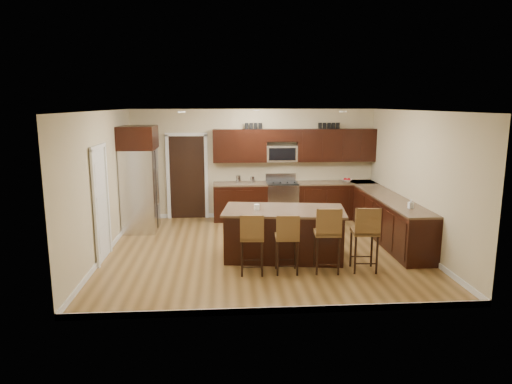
{
  "coord_description": "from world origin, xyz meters",
  "views": [
    {
      "loc": [
        -0.74,
        -8.52,
        2.83
      ],
      "look_at": [
        -0.11,
        0.4,
        1.09
      ],
      "focal_mm": 32.0,
      "sensor_mm": 36.0,
      "label": 1
    }
  ],
  "objects": [
    {
      "name": "fruit_bowl",
      "position": [
        2.3,
        2.45,
        0.95
      ],
      "size": [
        0.33,
        0.33,
        0.06
      ],
      "primitive_type": "imported",
      "rotation": [
        0.0,
        0.0,
        -0.34
      ],
      "color": "silver",
      "rests_on": "base_cabinets"
    },
    {
      "name": "floor",
      "position": [
        0.0,
        0.0,
        0.0
      ],
      "size": [
        6.0,
        6.0,
        0.0
      ],
      "primitive_type": "plane",
      "color": "olive",
      "rests_on": "ground"
    },
    {
      "name": "pantry_door",
      "position": [
        -2.98,
        -0.3,
        1.02
      ],
      "size": [
        0.03,
        0.8,
        2.04
      ],
      "primitive_type": "cube",
      "color": "white",
      "rests_on": "floor"
    },
    {
      "name": "wall_right",
      "position": [
        3.0,
        0.0,
        1.35
      ],
      "size": [
        0.0,
        5.5,
        5.5
      ],
      "primitive_type": "plane",
      "rotation": [
        1.57,
        0.0,
        -1.57
      ],
      "color": "#C9BA91",
      "rests_on": "floor"
    },
    {
      "name": "floor_mat",
      "position": [
        0.27,
        1.4,
        0.01
      ],
      "size": [
        0.99,
        0.75,
        0.01
      ],
      "primitive_type": "cube",
      "rotation": [
        0.0,
        0.0,
        -0.19
      ],
      "color": "brown",
      "rests_on": "floor"
    },
    {
      "name": "upper_cabinets",
      "position": [
        1.04,
        2.58,
        1.84
      ],
      "size": [
        4.0,
        0.33,
        0.8
      ],
      "color": "black",
      "rests_on": "wall_back"
    },
    {
      "name": "ceiling",
      "position": [
        0.0,
        0.0,
        2.7
      ],
      "size": [
        6.0,
        6.0,
        0.0
      ],
      "primitive_type": "plane",
      "rotation": [
        3.14,
        0.0,
        0.0
      ],
      "color": "silver",
      "rests_on": "wall_back"
    },
    {
      "name": "microwave",
      "position": [
        0.68,
        2.6,
        1.62
      ],
      "size": [
        0.76,
        0.31,
        0.4
      ],
      "primitive_type": "cube",
      "color": "silver",
      "rests_on": "upper_cabinets"
    },
    {
      "name": "soap_bottle",
      "position": [
        2.7,
        -0.51,
        1.01
      ],
      "size": [
        0.09,
        0.09,
        0.17
      ],
      "primitive_type": "imported",
      "rotation": [
        0.0,
        0.0,
        0.14
      ],
      "color": "#B2B2B2",
      "rests_on": "base_cabinets"
    },
    {
      "name": "wall_back",
      "position": [
        0.0,
        2.75,
        1.35
      ],
      "size": [
        6.0,
        0.0,
        6.0
      ],
      "primitive_type": "plane",
      "rotation": [
        1.57,
        0.0,
        0.0
      ],
      "color": "#C9BA91",
      "rests_on": "floor"
    },
    {
      "name": "canister_short",
      "position": [
        -0.05,
        2.45,
        1.0
      ],
      "size": [
        0.11,
        0.11,
        0.16
      ],
      "primitive_type": "cylinder",
      "color": "silver",
      "rests_on": "base_cabinets"
    },
    {
      "name": "range",
      "position": [
        0.68,
        2.45,
        0.47
      ],
      "size": [
        0.76,
        0.64,
        1.11
      ],
      "color": "silver",
      "rests_on": "floor"
    },
    {
      "name": "stool_left",
      "position": [
        -0.29,
        -1.25,
        0.65
      ],
      "size": [
        0.41,
        0.41,
        1.05
      ],
      "rotation": [
        0.0,
        0.0,
        -0.06
      ],
      "color": "brown",
      "rests_on": "floor"
    },
    {
      "name": "letter_decor",
      "position": [
        0.9,
        2.58,
        2.29
      ],
      "size": [
        2.2,
        0.03,
        0.15
      ],
      "primitive_type": null,
      "color": "black",
      "rests_on": "upper_cabinets"
    },
    {
      "name": "doorway",
      "position": [
        -1.65,
        2.73,
        1.03
      ],
      "size": [
        0.85,
        0.03,
        2.06
      ],
      "primitive_type": "cube",
      "color": "black",
      "rests_on": "floor"
    },
    {
      "name": "stool_mid",
      "position": [
        0.3,
        -1.25,
        0.64
      ],
      "size": [
        0.4,
        0.4,
        1.03
      ],
      "rotation": [
        0.0,
        0.0,
        -0.04
      ],
      "color": "brown",
      "rests_on": "floor"
    },
    {
      "name": "canister_tall",
      "position": [
        -0.39,
        2.45,
        1.02
      ],
      "size": [
        0.12,
        0.12,
        0.19
      ],
      "primitive_type": "cylinder",
      "color": "silver",
      "rests_on": "base_cabinets"
    },
    {
      "name": "island",
      "position": [
        0.35,
        -0.41,
        0.43
      ],
      "size": [
        2.35,
        1.45,
        0.92
      ],
      "rotation": [
        0.0,
        0.0,
        -0.14
      ],
      "color": "black",
      "rests_on": "floor"
    },
    {
      "name": "base_cabinets",
      "position": [
        1.9,
        1.45,
        0.46
      ],
      "size": [
        4.02,
        3.96,
        0.92
      ],
      "color": "black",
      "rests_on": "floor"
    },
    {
      "name": "refrigerator",
      "position": [
        -2.62,
        1.67,
        1.2
      ],
      "size": [
        0.79,
        0.98,
        2.35
      ],
      "color": "silver",
      "rests_on": "floor"
    },
    {
      "name": "island_jar",
      "position": [
        -0.15,
        -0.41,
        0.97
      ],
      "size": [
        0.1,
        0.1,
        0.1
      ],
      "primitive_type": "cylinder",
      "color": "white",
      "rests_on": "island"
    },
    {
      "name": "stool_right",
      "position": [
        0.98,
        -1.26,
        0.71
      ],
      "size": [
        0.46,
        0.46,
        1.14
      ],
      "rotation": [
        0.0,
        0.0,
        -0.07
      ],
      "color": "brown",
      "rests_on": "floor"
    },
    {
      "name": "stool_extra",
      "position": [
        1.63,
        -1.26,
        0.71
      ],
      "size": [
        0.46,
        0.46,
        1.14
      ],
      "rotation": [
        0.0,
        0.0,
        -0.07
      ],
      "color": "brown",
      "rests_on": "floor"
    },
    {
      "name": "wall_left",
      "position": [
        -3.0,
        0.0,
        1.35
      ],
      "size": [
        0.0,
        5.5,
        5.5
      ],
      "primitive_type": "plane",
      "rotation": [
        1.57,
        0.0,
        1.57
      ],
      "color": "#C9BA91",
      "rests_on": "floor"
    }
  ]
}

